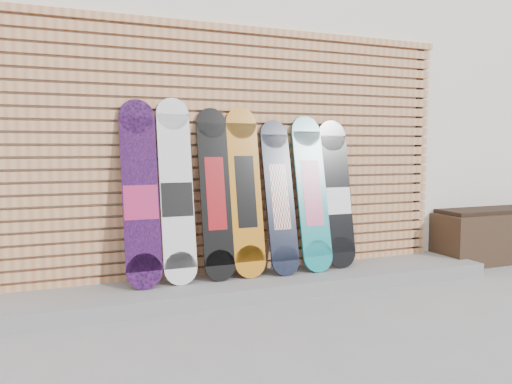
# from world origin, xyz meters

# --- Properties ---
(ground) EXTENTS (80.00, 80.00, 0.00)m
(ground) POSITION_xyz_m (0.00, 0.00, 0.00)
(ground) COLOR gray
(ground) RESTS_ON ground
(building) EXTENTS (12.00, 5.00, 3.60)m
(building) POSITION_xyz_m (0.50, 3.50, 1.80)
(building) COLOR silver
(building) RESTS_ON ground
(concrete_step) EXTENTS (4.60, 0.70, 0.12)m
(concrete_step) POSITION_xyz_m (-0.15, 0.68, 0.06)
(concrete_step) COLOR slate
(concrete_step) RESTS_ON ground
(slat_wall) EXTENTS (4.26, 0.08, 2.29)m
(slat_wall) POSITION_xyz_m (-0.15, 0.97, 1.21)
(slat_wall) COLOR #C07D50
(slat_wall) RESTS_ON ground
(planter_box) EXTENTS (1.28, 0.53, 0.58)m
(planter_box) POSITION_xyz_m (2.70, 0.81, 0.28)
(planter_box) COLOR black
(planter_box) RESTS_ON ground
(snowboard_0) EXTENTS (0.29, 0.32, 1.51)m
(snowboard_0) POSITION_xyz_m (-1.03, 0.78, 0.86)
(snowboard_0) COLOR black
(snowboard_0) RESTS_ON concrete_step
(snowboard_1) EXTENTS (0.27, 0.30, 1.53)m
(snowboard_1) POSITION_xyz_m (-0.73, 0.79, 0.87)
(snowboard_1) COLOR silver
(snowboard_1) RESTS_ON concrete_step
(snowboard_2) EXTENTS (0.26, 0.30, 1.45)m
(snowboard_2) POSITION_xyz_m (-0.40, 0.80, 0.85)
(snowboard_2) COLOR black
(snowboard_2) RESTS_ON concrete_step
(snowboard_3) EXTENTS (0.28, 0.30, 1.47)m
(snowboard_3) POSITION_xyz_m (-0.13, 0.80, 0.85)
(snowboard_3) COLOR #BE7014
(snowboard_3) RESTS_ON concrete_step
(snowboard_4) EXTENTS (0.26, 0.35, 1.36)m
(snowboard_4) POSITION_xyz_m (0.19, 0.77, 0.80)
(snowboard_4) COLOR black
(snowboard_4) RESTS_ON concrete_step
(snowboard_5) EXTENTS (0.29, 0.34, 1.41)m
(snowboard_5) POSITION_xyz_m (0.51, 0.77, 0.82)
(snowboard_5) COLOR #0D7B81
(snowboard_5) RESTS_ON concrete_step
(snowboard_6) EXTENTS (0.29, 0.28, 1.37)m
(snowboard_6) POSITION_xyz_m (0.79, 0.80, 0.79)
(snowboard_6) COLOR black
(snowboard_6) RESTS_ON concrete_step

